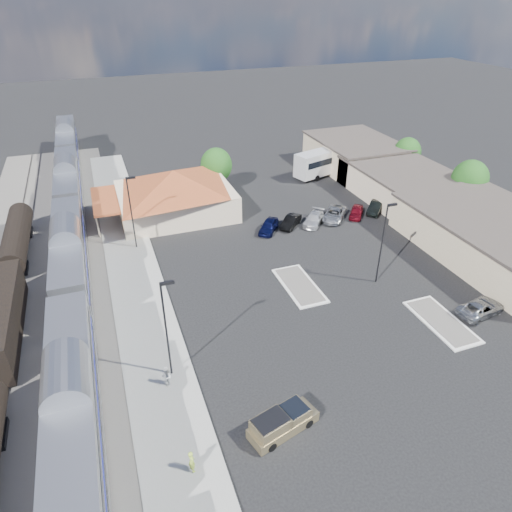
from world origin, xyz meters
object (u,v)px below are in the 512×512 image
object	(u,v)px
pickup_truck	(283,422)
coach_bus	(330,159)
station_depot	(175,192)
suv	(481,308)

from	to	relation	value
pickup_truck	coach_bus	bearing A→B (deg)	-46.77
station_depot	pickup_truck	world-z (taller)	station_depot
station_depot	coach_bus	bearing A→B (deg)	13.91
coach_bus	station_depot	bearing A→B (deg)	86.69
station_depot	suv	world-z (taller)	station_depot
pickup_truck	suv	distance (m)	23.60
suv	coach_bus	xyz separation A→B (m)	(4.21, 38.86, 1.75)
pickup_truck	suv	world-z (taller)	pickup_truck
pickup_truck	suv	bearing A→B (deg)	-91.24
station_depot	pickup_truck	bearing A→B (deg)	-90.07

